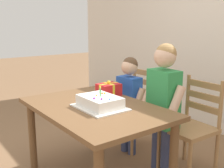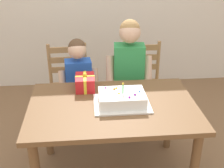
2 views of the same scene
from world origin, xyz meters
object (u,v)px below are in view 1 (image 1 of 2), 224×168
at_px(child_older, 163,96).
at_px(chair_left, 136,107).
at_px(birthday_cake, 99,103).
at_px(dining_table, 95,117).
at_px(gift_box_red_large, 109,90).
at_px(chair_right, 192,126).
at_px(child_younger, 129,96).

bearing_deg(child_older, chair_left, 160.98).
distance_m(birthday_cake, child_older, 0.64).
bearing_deg(chair_left, dining_table, -64.45).
bearing_deg(gift_box_red_large, birthday_cake, -46.88).
distance_m(birthday_cake, chair_left, 1.00).
bearing_deg(gift_box_red_large, chair_left, 109.06).
xyz_separation_m(birthday_cake, gift_box_red_large, (-0.29, 0.30, 0.01)).
bearing_deg(child_older, chair_right, 49.43).
relative_size(dining_table, child_younger, 1.24).
bearing_deg(dining_table, gift_box_red_large, 125.36).
relative_size(birthday_cake, child_older, 0.35).
xyz_separation_m(dining_table, child_older, (0.22, 0.62, 0.14)).
bearing_deg(chair_right, chair_left, 180.00).
relative_size(chair_left, child_older, 0.74).
xyz_separation_m(dining_table, birthday_cake, (0.07, -0.00, 0.15)).
bearing_deg(chair_left, child_older, -19.02).
xyz_separation_m(chair_left, child_younger, (0.12, -0.21, 0.19)).
bearing_deg(child_younger, child_older, -0.04).
distance_m(birthday_cake, gift_box_red_large, 0.42).
height_order(chair_right, child_older, child_older).
bearing_deg(gift_box_red_large, dining_table, -54.64).
height_order(chair_left, chair_right, same).
relative_size(birthday_cake, gift_box_red_large, 2.02).
bearing_deg(birthday_cake, gift_box_red_large, 133.12).
xyz_separation_m(dining_table, chair_left, (-0.40, 0.83, -0.15)).
bearing_deg(child_older, gift_box_red_large, -143.64).
relative_size(gift_box_red_large, child_younger, 0.20).
xyz_separation_m(chair_left, chair_right, (0.79, -0.00, 0.00)).
bearing_deg(gift_box_red_large, chair_right, 40.83).
relative_size(dining_table, chair_left, 1.45).
bearing_deg(birthday_cake, child_younger, 119.36).
bearing_deg(chair_right, child_older, -130.57).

